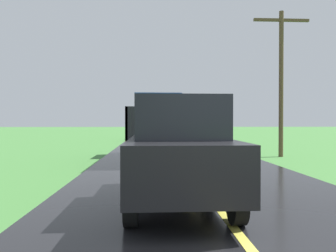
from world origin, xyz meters
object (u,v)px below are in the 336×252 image
(banana_truck_near, at_px, (158,124))
(utility_pole_roadside, at_px, (281,76))
(following_car, at_px, (178,150))
(banana_truck_far, at_px, (157,123))

(banana_truck_near, distance_m, utility_pole_roadside, 5.98)
(banana_truck_near, height_order, following_car, banana_truck_near)
(banana_truck_near, xyz_separation_m, banana_truck_far, (0.18, 14.92, -0.02))
(banana_truck_far, xyz_separation_m, utility_pole_roadside, (5.39, -14.73, 2.18))
(banana_truck_far, bearing_deg, banana_truck_near, -90.70)
(utility_pole_roadside, height_order, following_car, utility_pole_roadside)
(utility_pole_roadside, relative_size, following_car, 1.61)
(banana_truck_near, xyz_separation_m, following_car, (0.16, -8.26, -0.41))
(banana_truck_near, distance_m, following_car, 8.27)
(banana_truck_far, bearing_deg, following_car, -90.05)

